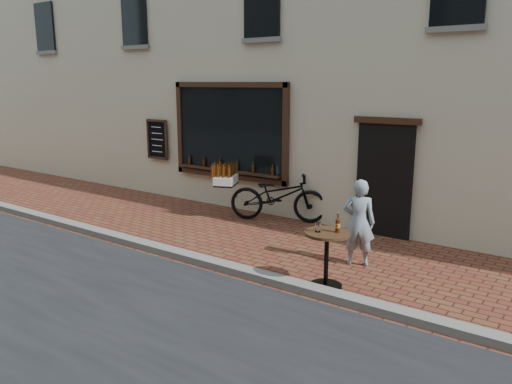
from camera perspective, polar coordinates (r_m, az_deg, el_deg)
The scene contains 5 objects.
ground at distance 8.37m, azimuth -7.45°, elevation -8.43°, with size 90.00×90.00×0.00m, color #5F291F.
kerb at distance 8.48m, azimuth -6.54°, elevation -7.68°, with size 90.00×0.25×0.12m, color slate.
cargo_bicycle at distance 10.82m, azimuth 2.31°, elevation -0.38°, with size 2.50×1.59×1.19m.
bistro_table at distance 7.39m, azimuth 8.11°, elevation -6.33°, with size 0.66×0.66×1.13m.
pedestrian at distance 8.34m, azimuth 11.66°, elevation -3.42°, with size 0.53×0.35×1.45m, color gray.
Camera 1 is at (5.37, -5.69, 2.97)m, focal length 35.00 mm.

